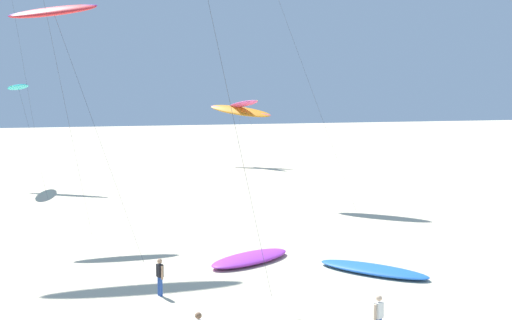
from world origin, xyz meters
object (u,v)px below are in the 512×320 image
Objects in this scene: flying_kite_6 at (18,87)px; person_foreground_walker at (379,316)px; person_mid_field at (160,275)px; grounded_kite_0 at (250,258)px; flying_kite_4 at (54,11)px; grounded_kite_1 at (373,269)px; flying_kite_5 at (243,104)px; flying_kite_1 at (240,111)px.

person_foreground_walker is (13.30, -40.80, -7.95)m from flying_kite_6.
flying_kite_6 reaches higher than person_mid_field.
flying_kite_6 is at bearing 112.00° from grounded_kite_0.
person_foreground_walker is at bearing -65.07° from flying_kite_4.
flying_kite_4 is 19.55m from person_mid_field.
flying_kite_6 is 35.42m from person_mid_field.
flying_kite_4 is at bearing 133.90° from grounded_kite_1.
grounded_kite_1 is (13.83, -14.37, -13.02)m from flying_kite_4.
flying_kite_6 reaches higher than person_foreground_walker.
person_foreground_walker is at bearing -71.95° from flying_kite_6.
flying_kite_6 is 6.82× the size of person_foreground_walker.
grounded_kite_0 is (8.90, -10.88, -12.98)m from flying_kite_4.
person_mid_field is at bearing -110.63° from flying_kite_5.
person_foreground_walker is at bearing -101.38° from flying_kite_5.
flying_kite_1 is at bearing 23.75° from flying_kite_6.
person_mid_field is at bearing 131.64° from person_foreground_walker.
flying_kite_1 is 0.90m from flying_kite_5.
person_mid_field is (-16.23, -44.03, -5.41)m from flying_kite_1.
flying_kite_5 is 1.05× the size of flying_kite_6.
flying_kite_1 is at bearing 74.48° from grounded_kite_0.
flying_kite_6 is 33.47m from grounded_kite_0.
flying_kite_1 is 47.24m from person_mid_field.
flying_kite_5 reaches higher than person_mid_field.
person_foreground_walker is at bearing -117.06° from grounded_kite_1.
grounded_kite_1 is (4.93, -3.50, -0.03)m from grounded_kite_0.
flying_kite_5 is 42.06m from grounded_kite_0.
flying_kite_6 is at bearing 108.05° from person_foreground_walker.
person_foreground_walker is (-9.99, -51.05, -5.38)m from flying_kite_1.
grounded_kite_1 is 10.02m from person_mid_field.
flying_kite_6 reaches higher than flying_kite_1.
grounded_kite_0 is at bearing -105.94° from flying_kite_5.
grounded_kite_1 is at bearing 1.75° from person_mid_field.
grounded_kite_0 is (-11.17, -40.23, -6.07)m from flying_kite_1.
person_foreground_walker is (10.09, -21.70, -12.29)m from flying_kite_4.
grounded_kite_1 is at bearing -98.13° from flying_kite_1.
flying_kite_1 is 36.22m from flying_kite_4.
grounded_kite_0 is (-11.40, -39.90, -6.88)m from flying_kite_5.
grounded_kite_0 is 6.36m from person_mid_field.
grounded_kite_0 is 6.04m from grounded_kite_1.
flying_kite_1 reaches higher than grounded_kite_0.
flying_kite_4 reaches higher than flying_kite_1.
flying_kite_5 is 44.41m from grounded_kite_1.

